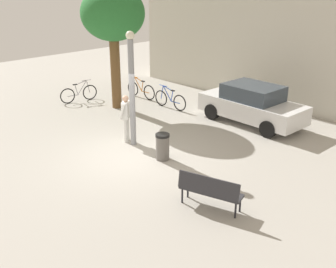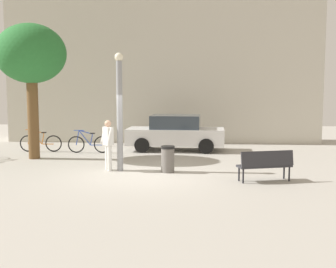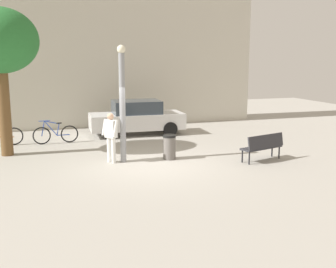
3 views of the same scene
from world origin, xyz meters
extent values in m
plane|color=#A8A399|center=(0.00, 0.00, 0.00)|extent=(36.00, 36.00, 0.00)
cube|color=beige|center=(0.00, 8.91, 4.15)|extent=(15.64, 2.00, 8.30)
cylinder|color=gray|center=(-0.79, 0.73, 1.80)|extent=(0.20, 0.20, 3.59)
sphere|color=#F2EACC|center=(-0.79, 0.73, 3.71)|extent=(0.28, 0.28, 0.28)
cylinder|color=white|center=(-1.13, 0.67, 0.42)|extent=(0.14, 0.14, 0.85)
cylinder|color=white|center=(-1.25, 0.84, 0.42)|extent=(0.14, 0.14, 0.85)
cube|color=white|center=(-1.19, 0.76, 1.15)|extent=(0.41, 0.45, 0.60)
sphere|color=tan|center=(-1.19, 0.76, 1.56)|extent=(0.22, 0.22, 0.22)
cylinder|color=white|center=(-1.08, 0.52, 1.18)|extent=(0.24, 0.21, 0.55)
cylinder|color=white|center=(-1.37, 0.93, 1.18)|extent=(0.24, 0.21, 0.55)
cube|color=#2D2D33|center=(3.71, -0.54, 0.45)|extent=(1.66, 0.86, 0.06)
cube|color=#2D2D33|center=(3.76, -0.72, 0.70)|extent=(1.57, 0.56, 0.44)
cylinder|color=black|center=(2.97, -0.58, 0.21)|extent=(0.05, 0.05, 0.42)
cylinder|color=black|center=(4.35, -0.19, 0.21)|extent=(0.05, 0.05, 0.42)
cylinder|color=black|center=(3.06, -0.89, 0.21)|extent=(0.05, 0.05, 0.42)
cylinder|color=black|center=(4.44, -0.50, 0.21)|extent=(0.05, 0.05, 0.42)
cylinder|color=brown|center=(-4.55, 2.95, 1.55)|extent=(0.42, 0.42, 3.10)
torus|color=black|center=(-4.39, 4.74, 0.36)|extent=(0.71, 0.09, 0.71)
cylinder|color=orange|center=(-4.84, 4.71, 0.57)|extent=(0.14, 0.04, 0.48)
cylinder|color=orange|center=(-4.64, 4.72, 0.33)|extent=(0.50, 0.07, 0.04)
cube|color=black|center=(-4.79, 4.71, 0.83)|extent=(0.20, 0.09, 0.04)
torus|color=black|center=(-3.34, 4.50, 0.36)|extent=(0.71, 0.08, 0.71)
torus|color=black|center=(-2.24, 4.55, 0.36)|extent=(0.71, 0.08, 0.71)
cylinder|color=blue|center=(-2.97, 4.52, 0.64)|extent=(0.50, 0.06, 0.64)
cylinder|color=blue|center=(-2.92, 4.52, 0.88)|extent=(0.58, 0.06, 0.18)
cylinder|color=blue|center=(-2.69, 4.53, 0.57)|extent=(0.14, 0.04, 0.48)
cylinder|color=blue|center=(-2.49, 4.54, 0.33)|extent=(0.50, 0.06, 0.04)
cylinder|color=blue|center=(-3.27, 4.50, 0.64)|extent=(0.17, 0.04, 0.63)
cube|color=black|center=(-2.64, 4.53, 0.83)|extent=(0.20, 0.09, 0.04)
cylinder|color=blue|center=(-3.21, 4.51, 0.95)|extent=(0.44, 0.05, 0.03)
cube|color=silver|center=(0.82, 5.44, 0.62)|extent=(4.27, 1.89, 0.70)
cube|color=#333D47|center=(0.82, 5.44, 1.25)|extent=(2.17, 1.66, 0.60)
cylinder|color=black|center=(2.21, 6.18, 0.32)|extent=(0.65, 0.25, 0.64)
cylinder|color=black|center=(2.14, 4.58, 0.32)|extent=(0.65, 0.25, 0.64)
cylinder|color=black|center=(-0.49, 6.30, 0.32)|extent=(0.65, 0.25, 0.64)
cylinder|color=black|center=(-0.56, 4.70, 0.32)|extent=(0.65, 0.25, 0.64)
cylinder|color=#66605B|center=(0.79, 0.60, 0.39)|extent=(0.43, 0.43, 0.78)
cylinder|color=black|center=(0.79, 0.60, 0.82)|extent=(0.45, 0.45, 0.08)
camera|label=1|loc=(9.19, -7.49, 5.45)|focal=43.01mm
camera|label=2|loc=(1.67, -12.91, 2.71)|focal=45.23mm
camera|label=3|loc=(-3.47, -12.35, 3.45)|focal=43.50mm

